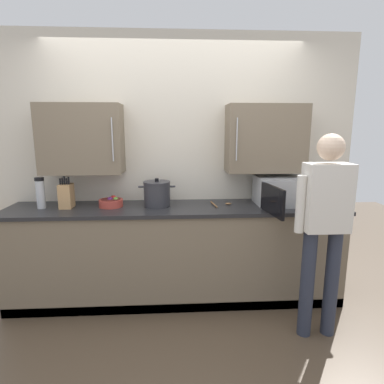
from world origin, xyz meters
TOP-DOWN VIEW (x-y plane):
  - ground_plane at (0.00, 0.00)m, footprint 9.18×9.18m
  - back_wall_tiled at (-0.00, 0.98)m, footprint 3.65×0.44m
  - counter_unit at (0.00, 0.68)m, footprint 3.19×0.61m
  - microwave_oven at (1.05, 0.71)m, footprint 0.60×0.81m
  - fruit_bowl at (-0.62, 0.72)m, footprint 0.22×0.22m
  - knife_block at (-1.02, 0.70)m, footprint 0.11×0.15m
  - thermos_flask at (-1.25, 0.70)m, footprint 0.08×0.08m
  - stock_pot at (-0.18, 0.72)m, footprint 0.35×0.25m
  - wooden_spoon at (0.44, 0.73)m, footprint 0.20×0.23m
  - person_figure at (1.14, 0.04)m, footprint 0.44×0.50m

SIDE VIEW (x-z plane):
  - ground_plane at x=0.00m, z-range 0.00..0.00m
  - counter_unit at x=0.00m, z-range 0.00..0.94m
  - wooden_spoon at x=0.44m, z-range 0.94..0.96m
  - person_figure at x=1.14m, z-range 0.16..1.80m
  - fruit_bowl at x=-0.62m, z-range 0.93..1.03m
  - knife_block at x=-1.02m, z-range 0.91..1.21m
  - stock_pot at x=-0.18m, z-range 0.93..1.20m
  - microwave_oven at x=1.05m, z-range 0.94..1.21m
  - thermos_flask at x=-1.25m, z-range 0.94..1.23m
  - back_wall_tiled at x=0.00m, z-range 0.07..2.66m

